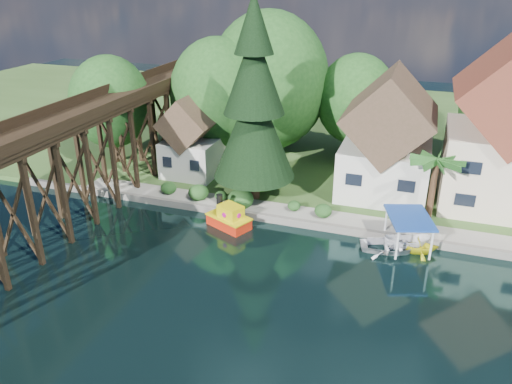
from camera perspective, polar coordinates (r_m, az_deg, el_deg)
ground at (r=34.03m, az=-0.69°, el=-9.65°), size 140.00×140.00×0.00m
bank at (r=64.14m, az=9.52°, el=6.93°), size 140.00×52.00×0.50m
seawall at (r=39.70m, az=8.65°, el=-4.10°), size 60.00×0.40×0.62m
promenade at (r=40.52m, az=11.79°, el=-3.39°), size 50.00×2.60×0.06m
trestle_bridge at (r=42.95m, az=-18.93°, el=4.40°), size 4.12×44.18×9.30m
house_left at (r=44.87m, az=14.75°, el=5.47°), size 7.64×8.64×11.02m
house_center at (r=45.37m, az=26.36°, el=5.62°), size 8.65×9.18×13.89m
shed at (r=48.36m, az=-7.35°, el=5.78°), size 5.09×5.40×7.85m
bg_trees at (r=49.99m, az=8.63°, el=10.45°), size 49.90×13.30×10.57m
shrubs at (r=42.42m, az=-2.41°, el=-0.51°), size 15.76×2.47×1.70m
conifer at (r=41.17m, az=-0.22°, el=9.82°), size 6.93×6.93×17.07m
palm_tree at (r=40.06m, az=19.93°, el=3.06°), size 4.30×4.30×5.71m
tugboat at (r=39.82m, az=-3.08°, el=-3.01°), size 4.02×3.22×2.56m
boat_white_a at (r=37.99m, az=15.12°, el=-5.86°), size 4.98×4.04×0.91m
boat_canopy at (r=38.11m, az=16.89°, el=-4.78°), size 4.00×4.86×2.70m
boat_yellow at (r=38.16m, az=18.21°, el=-5.71°), size 3.06×2.77×1.40m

